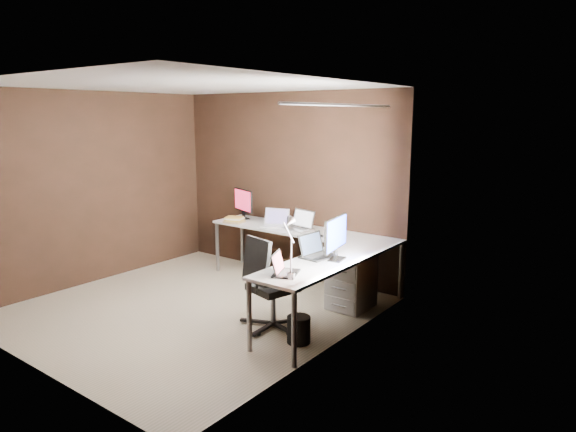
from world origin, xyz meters
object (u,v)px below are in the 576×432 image
object	(u,v)px
monitor_right	(336,235)
laptop_black_small	(283,269)
book_stack	(234,220)
desk_lamp	(289,239)
drawer_pedestal	(351,282)
laptop_black_big	(315,252)
wastebasket	(299,330)
office_chair	(270,301)
laptop_silver	(300,225)
monitor_left	(243,202)
laptop_white	(275,222)

from	to	relation	value
monitor_right	laptop_black_small	bearing A→B (deg)	158.48
book_stack	desk_lamp	size ratio (longest dim) A/B	0.52
drawer_pedestal	laptop_black_big	xyz separation A→B (m)	(-0.09, -0.61, 0.48)
monitor_right	laptop_black_small	size ratio (longest dim) A/B	1.49
book_stack	laptop_black_small	bearing A→B (deg)	-36.39
desk_lamp	monitor_right	bearing A→B (deg)	83.86
wastebasket	office_chair	bearing A→B (deg)	165.68
laptop_black_small	book_stack	world-z (taller)	laptop_black_small
laptop_black_big	laptop_black_small	bearing A→B (deg)	-167.20
book_stack	wastebasket	size ratio (longest dim) A/B	1.08
laptop_silver	laptop_black_big	xyz separation A→B (m)	(0.90, -0.97, -0.00)
drawer_pedestal	office_chair	bearing A→B (deg)	-110.38
laptop_silver	laptop_black_big	distance (m)	1.32
drawer_pedestal	monitor_left	xyz separation A→B (m)	(-2.04, 0.43, 0.67)
laptop_white	laptop_black_small	distance (m)	2.11
drawer_pedestal	monitor_left	distance (m)	2.19
laptop_white	desk_lamp	world-z (taller)	desk_lamp
desk_lamp	office_chair	distance (m)	0.96
book_stack	wastebasket	xyz separation A→B (m)	(2.03, -1.28, -0.64)
laptop_silver	desk_lamp	xyz separation A→B (m)	(1.08, -1.67, 0.30)
laptop_black_big	book_stack	distance (m)	2.02
monitor_left	desk_lamp	bearing A→B (deg)	-18.98
monitor_right	laptop_black_big	size ratio (longest dim) A/B	1.42
monitor_left	laptop_white	size ratio (longest dim) A/B	1.17
drawer_pedestal	wastebasket	bearing A→B (deg)	-86.46
monitor_right	laptop_black_big	distance (m)	0.31
laptop_silver	laptop_white	bearing A→B (deg)	-161.37
laptop_silver	monitor_right	bearing A→B (deg)	-29.72
office_chair	laptop_white	bearing A→B (deg)	140.87
monitor_right	wastebasket	size ratio (longest dim) A/B	2.04
wastebasket	laptop_silver	bearing A→B (deg)	125.40
drawer_pedestal	laptop_black_big	bearing A→B (deg)	-98.52
laptop_black_small	wastebasket	xyz separation A→B (m)	(0.06, 0.17, -0.64)
laptop_white	laptop_silver	xyz separation A→B (m)	(0.37, 0.05, 0.00)
drawer_pedestal	laptop_black_small	bearing A→B (deg)	-89.66
laptop_white	book_stack	size ratio (longest dim) A/B	1.39
drawer_pedestal	wastebasket	size ratio (longest dim) A/B	2.25
monitor_left	office_chair	bearing A→B (deg)	-20.83
desk_lamp	wastebasket	distance (m)	0.96
monitor_left	wastebasket	size ratio (longest dim) A/B	1.75
monitor_left	laptop_black_big	world-z (taller)	monitor_left
book_stack	office_chair	size ratio (longest dim) A/B	0.29
laptop_black_small	wastebasket	distance (m)	0.67
book_stack	drawer_pedestal	bearing A→B (deg)	-4.38
monitor_left	wastebasket	world-z (taller)	monitor_left
drawer_pedestal	book_stack	world-z (taller)	book_stack
drawer_pedestal	laptop_black_small	world-z (taller)	laptop_black_small
office_chair	wastebasket	bearing A→B (deg)	0.09
drawer_pedestal	desk_lamp	size ratio (longest dim) A/B	1.08
monitor_left	drawer_pedestal	bearing A→B (deg)	8.36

